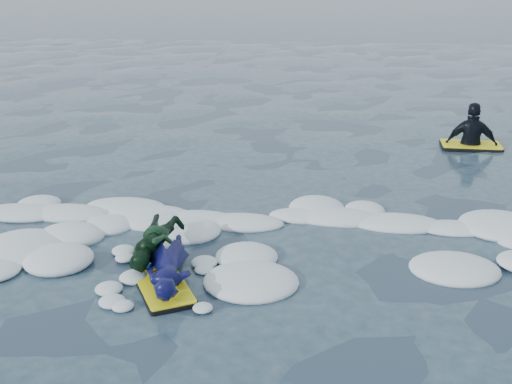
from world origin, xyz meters
TOP-DOWN VIEW (x-y plane):
  - ground at (0.00, 0.00)m, footprint 120.00×120.00m
  - foam_band at (0.00, 1.03)m, footprint 12.00×3.10m
  - prone_woman_unit at (0.28, -0.52)m, footprint 0.97×1.63m
  - prone_child_unit at (0.03, -0.01)m, footprint 0.72×1.30m
  - waiting_rider_unit at (5.12, 5.66)m, footprint 1.21×0.70m

SIDE VIEW (x-z plane):
  - ground at x=0.00m, z-range 0.00..0.00m
  - foam_band at x=0.00m, z-range -0.15..0.15m
  - waiting_rider_unit at x=5.12m, z-range -0.85..0.94m
  - prone_woman_unit at x=0.28m, z-range 0.00..0.40m
  - prone_child_unit at x=0.03m, z-range 0.01..0.49m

